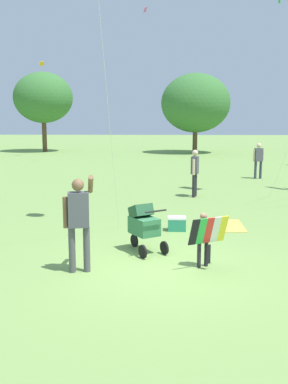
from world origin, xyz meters
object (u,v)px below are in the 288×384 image
object	(u,v)px
person_red_shirt	(195,169)
person_couple_left	(259,158)
cooler_box	(177,224)
stroller	(144,224)
person_adult_flyer	(79,216)
picnic_blanket	(222,225)
child_with_butterfly_kite	(204,234)

from	to	relation	value
person_red_shirt	person_couple_left	world-z (taller)	person_red_shirt
cooler_box	stroller	bearing A→B (deg)	-112.98
person_adult_flyer	cooler_box	world-z (taller)	person_adult_flyer
person_adult_flyer	person_red_shirt	bearing A→B (deg)	71.26
picnic_blanket	person_couple_left	bearing A→B (deg)	72.62
person_couple_left	picnic_blanket	world-z (taller)	person_couple_left
person_adult_flyer	person_couple_left	bearing A→B (deg)	65.04
person_adult_flyer	person_couple_left	xyz separation A→B (m)	(5.95, 12.78, -0.09)
person_adult_flyer	picnic_blanket	size ratio (longest dim) A/B	1.30
stroller	person_couple_left	xyz separation A→B (m)	(4.82, 11.48, 0.35)
person_couple_left	cooler_box	world-z (taller)	person_couple_left
person_couple_left	cooler_box	bearing A→B (deg)	-112.73
stroller	person_adult_flyer	bearing A→B (deg)	-130.92
person_adult_flyer	stroller	distance (m)	1.78
child_with_butterfly_kite	person_couple_left	world-z (taller)	person_couple_left
child_with_butterfly_kite	person_red_shirt	world-z (taller)	person_red_shirt
person_adult_flyer	picnic_blanket	distance (m)	4.89
person_couple_left	cooler_box	distance (m)	10.51
child_with_butterfly_kite	person_couple_left	bearing A→B (deg)	73.71
person_red_shirt	picnic_blanket	distance (m)	4.43
child_with_butterfly_kite	person_couple_left	distance (m)	12.98
person_adult_flyer	cooler_box	distance (m)	3.75
person_red_shirt	person_couple_left	xyz separation A→B (m)	(3.25, 4.82, -0.03)
child_with_butterfly_kite	cooler_box	world-z (taller)	child_with_butterfly_kite
picnic_blanket	person_adult_flyer	bearing A→B (deg)	-130.25
stroller	person_red_shirt	bearing A→B (deg)	76.74
person_red_shirt	picnic_blanket	size ratio (longest dim) A/B	1.20
child_with_butterfly_kite	picnic_blanket	distance (m)	3.48
person_adult_flyer	person_red_shirt	size ratio (longest dim) A/B	1.09
person_red_shirt	child_with_butterfly_kite	bearing A→B (deg)	-92.94
stroller	picnic_blanket	xyz separation A→B (m)	(1.96, 2.34, -0.60)
child_with_butterfly_kite	stroller	xyz separation A→B (m)	(-1.18, 0.98, -0.04)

